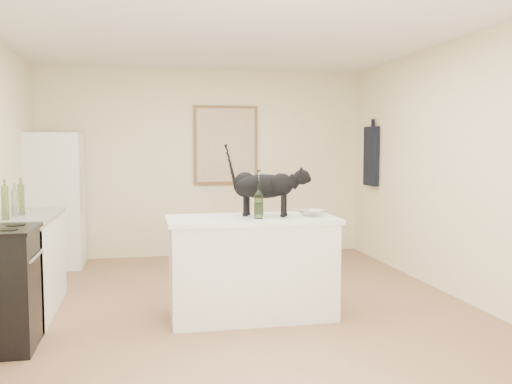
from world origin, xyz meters
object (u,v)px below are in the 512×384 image
object	(u,v)px
wine_bottle	(259,197)
black_cat	(264,189)
glass_bowl	(312,213)
fridge	(55,200)

from	to	relation	value
wine_bottle	black_cat	bearing A→B (deg)	64.16
glass_bowl	wine_bottle	bearing A→B (deg)	-174.55
glass_bowl	black_cat	bearing A→B (deg)	163.95
wine_bottle	glass_bowl	size ratio (longest dim) A/B	1.52
fridge	wine_bottle	distance (m)	3.39
black_cat	glass_bowl	size ratio (longest dim) A/B	2.81
fridge	wine_bottle	xyz separation A→B (m)	(2.09, -2.65, 0.24)
fridge	wine_bottle	world-z (taller)	fridge
fridge	glass_bowl	xyz separation A→B (m)	(2.60, -2.61, 0.08)
black_cat	glass_bowl	world-z (taller)	black_cat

